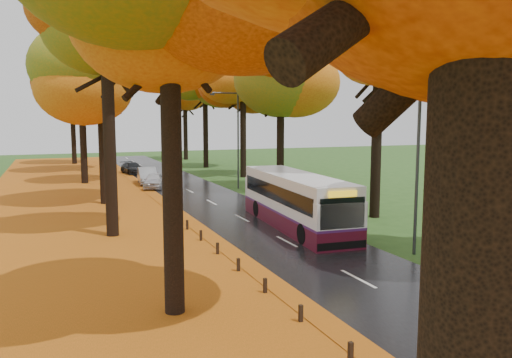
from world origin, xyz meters
TOP-DOWN VIEW (x-y plane):
  - ground at (0.00, 0.00)m, footprint 160.00×160.00m
  - road at (0.00, 25.00)m, footprint 6.50×90.00m
  - centre_line at (0.00, 25.00)m, footprint 0.12×90.00m
  - leaf_verge at (-9.00, 25.00)m, footprint 12.00×90.00m
  - leaf_drift at (-3.05, 25.00)m, footprint 0.90×90.00m
  - trees_left at (-7.18, 27.06)m, footprint 9.20×74.00m
  - trees_right at (7.19, 26.91)m, footprint 9.30×74.20m
  - bollard_row at (-3.70, 4.70)m, footprint 0.11×23.51m
  - streetlamp_near at (3.95, 8.00)m, footprint 2.45×0.18m
  - streetlamp_mid at (3.95, 30.00)m, footprint 2.45×0.18m
  - streetlamp_far at (3.95, 52.00)m, footprint 2.45×0.18m
  - bus at (1.87, 14.76)m, footprint 3.30×10.93m
  - car_white at (-2.35, 32.65)m, footprint 2.54×3.99m
  - car_silver at (-2.35, 35.73)m, footprint 1.92×4.51m
  - car_dark at (-2.35, 44.57)m, footprint 2.32×4.34m

SIDE VIEW (x-z plane):
  - ground at x=0.00m, z-range 0.00..0.00m
  - leaf_verge at x=-9.00m, z-range 0.00..0.02m
  - road at x=0.00m, z-range 0.00..0.04m
  - leaf_drift at x=-3.05m, z-range 0.04..0.05m
  - centre_line at x=0.00m, z-range 0.04..0.05m
  - bollard_row at x=-3.70m, z-range 0.00..0.52m
  - car_dark at x=-2.35m, z-range 0.04..1.24m
  - car_white at x=-2.35m, z-range 0.04..1.31m
  - car_silver at x=-2.35m, z-range 0.04..1.49m
  - bus at x=1.87m, z-range 0.11..2.94m
  - streetlamp_near at x=3.95m, z-range 0.71..8.71m
  - streetlamp_mid at x=3.95m, z-range 0.71..8.71m
  - streetlamp_far at x=3.95m, z-range 0.71..8.71m
  - trees_left at x=-7.18m, z-range 2.59..16.48m
  - trees_right at x=7.19m, z-range 2.71..16.67m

